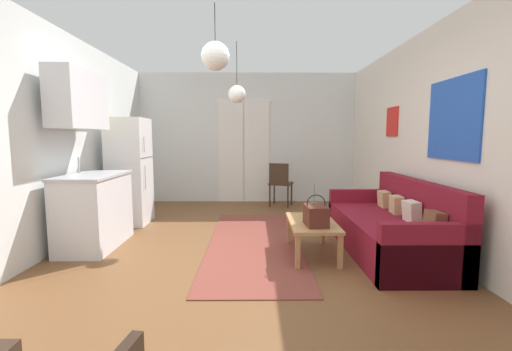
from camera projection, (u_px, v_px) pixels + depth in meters
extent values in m
cube|color=brown|center=(242.00, 270.00, 3.65)|extent=(5.06, 7.98, 0.10)
cube|color=silver|center=(248.00, 138.00, 7.21)|extent=(4.66, 0.10, 2.68)
cube|color=white|center=(231.00, 152.00, 7.18)|extent=(0.52, 0.02, 2.09)
cube|color=white|center=(257.00, 152.00, 7.19)|extent=(0.52, 0.02, 2.09)
cube|color=white|center=(244.00, 100.00, 7.06)|extent=(1.14, 0.03, 0.06)
cube|color=silver|center=(464.00, 139.00, 3.51)|extent=(0.10, 7.58, 2.68)
cube|color=blue|center=(453.00, 119.00, 3.60)|extent=(0.02, 0.94, 0.86)
cube|color=red|center=(392.00, 122.00, 5.17)|extent=(0.02, 0.39, 0.44)
cube|color=silver|center=(17.00, 139.00, 3.48)|extent=(0.10, 7.58, 2.68)
cube|color=yellow|center=(82.00, 114.00, 4.67)|extent=(0.02, 0.32, 0.40)
cube|color=brown|center=(254.00, 243.00, 4.43)|extent=(1.15, 3.14, 0.01)
cube|color=maroon|center=(385.00, 235.00, 4.06)|extent=(0.89, 2.07, 0.42)
cube|color=maroon|center=(417.00, 217.00, 4.04)|extent=(0.15, 2.07, 0.86)
cube|color=maroon|center=(427.00, 256.00, 3.08)|extent=(0.89, 0.11, 0.60)
cube|color=maroon|center=(360.00, 210.00, 5.02)|extent=(0.89, 0.11, 0.60)
cube|color=brown|center=(434.00, 223.00, 3.36)|extent=(0.14, 0.23, 0.23)
cube|color=beige|center=(412.00, 212.00, 3.83)|extent=(0.15, 0.24, 0.24)
cube|color=tan|center=(396.00, 205.00, 4.25)|extent=(0.15, 0.23, 0.22)
cube|color=tan|center=(384.00, 199.00, 4.65)|extent=(0.14, 0.22, 0.22)
cube|color=#B27F4C|center=(312.00, 223.00, 3.95)|extent=(0.52, 0.95, 0.04)
cube|color=#B27F4C|center=(298.00, 252.00, 3.54)|extent=(0.05, 0.05, 0.36)
cube|color=#B27F4C|center=(340.00, 252.00, 3.54)|extent=(0.05, 0.05, 0.36)
cube|color=#B27F4C|center=(289.00, 229.00, 4.40)|extent=(0.05, 0.05, 0.36)
cube|color=#B27F4C|center=(323.00, 229.00, 4.41)|extent=(0.05, 0.05, 0.36)
cylinder|color=#47704C|center=(314.00, 210.00, 4.11)|extent=(0.10, 0.10, 0.18)
cylinder|color=#477F42|center=(314.00, 194.00, 4.09)|extent=(0.01, 0.01, 0.22)
cube|color=#512319|center=(316.00, 216.00, 3.74)|extent=(0.24, 0.34, 0.22)
torus|color=black|center=(316.00, 204.00, 3.73)|extent=(0.21, 0.01, 0.21)
cube|color=white|center=(130.00, 171.00, 5.37)|extent=(0.55, 0.63, 1.66)
cube|color=#4C4C51|center=(147.00, 157.00, 5.34)|extent=(0.01, 0.61, 0.01)
cylinder|color=#B7BABF|center=(144.00, 145.00, 5.15)|extent=(0.02, 0.02, 0.23)
cylinder|color=#B7BABF|center=(145.00, 177.00, 5.21)|extent=(0.02, 0.02, 0.36)
cube|color=silver|center=(95.00, 212.00, 4.25)|extent=(0.56, 1.05, 0.88)
cube|color=#B7BABF|center=(93.00, 175.00, 4.20)|extent=(0.59, 1.08, 0.03)
cube|color=#999BA0|center=(97.00, 178.00, 4.32)|extent=(0.36, 0.40, 0.10)
cylinder|color=#B7BABF|center=(79.00, 165.00, 4.30)|extent=(0.02, 0.02, 0.20)
cube|color=silver|center=(78.00, 100.00, 4.10)|extent=(0.32, 0.95, 0.69)
cylinder|color=#382619|center=(292.00, 194.00, 6.89)|extent=(0.03, 0.03, 0.44)
cylinder|color=#382619|center=(274.00, 193.00, 7.00)|extent=(0.03, 0.03, 0.44)
cylinder|color=#382619|center=(288.00, 197.00, 6.57)|extent=(0.03, 0.03, 0.44)
cylinder|color=#382619|center=(270.00, 196.00, 6.68)|extent=(0.03, 0.03, 0.44)
cube|color=#382619|center=(281.00, 184.00, 6.76)|extent=(0.52, 0.51, 0.04)
cube|color=#382619|center=(279.00, 174.00, 6.57)|extent=(0.37, 0.15, 0.40)
cylinder|color=black|center=(215.00, 22.00, 3.39)|extent=(0.01, 0.01, 0.37)
sphere|color=white|center=(215.00, 56.00, 3.42)|extent=(0.29, 0.29, 0.29)
cylinder|color=black|center=(237.00, 63.00, 4.76)|extent=(0.01, 0.01, 0.59)
sphere|color=white|center=(237.00, 94.00, 4.81)|extent=(0.25, 0.25, 0.25)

